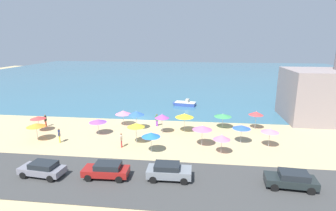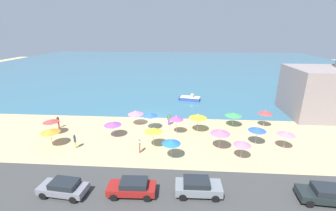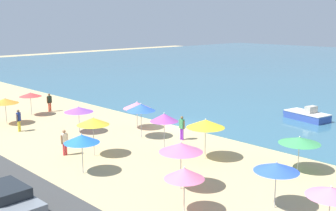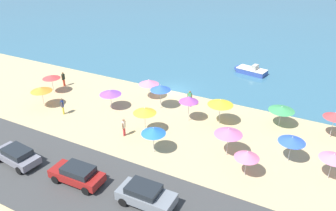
{
  "view_description": "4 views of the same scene",
  "coord_description": "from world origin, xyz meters",
  "px_view_note": "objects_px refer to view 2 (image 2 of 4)",
  "views": [
    {
      "loc": [
        9.13,
        -38.39,
        12.12
      ],
      "look_at": [
        4.43,
        1.19,
        2.14
      ],
      "focal_mm": 28.0,
      "sensor_mm": 36.0,
      "label": 1
    },
    {
      "loc": [
        5.26,
        -33.44,
        13.54
      ],
      "look_at": [
        2.88,
        0.82,
        1.87
      ],
      "focal_mm": 24.0,
      "sensor_mm": 36.0,
      "label": 2
    },
    {
      "loc": [
        24.24,
        -24.46,
        8.77
      ],
      "look_at": [
        0.51,
        -1.47,
        2.03
      ],
      "focal_mm": 45.0,
      "sensor_mm": 36.0,
      "label": 3
    },
    {
      "loc": [
        15.79,
        -31.55,
        16.12
      ],
      "look_at": [
        2.33,
        -5.89,
        1.3
      ],
      "focal_mm": 35.0,
      "sensor_mm": 36.0,
      "label": 4
    }
  ],
  "objects_px": {
    "beach_umbrella_0": "(150,114)",
    "bather_2": "(58,121)",
    "beach_umbrella_2": "(286,133)",
    "beach_umbrella_4": "(136,113)",
    "beach_umbrella_3": "(176,118)",
    "beach_umbrella_11": "(113,124)",
    "beach_umbrella_10": "(50,131)",
    "parked_car_0": "(63,187)",
    "beach_umbrella_9": "(242,143)",
    "beach_umbrella_5": "(198,116)",
    "beach_umbrella_7": "(51,121)",
    "beach_umbrella_13": "(233,114)",
    "parked_car_3": "(198,187)",
    "beach_umbrella_1": "(220,132)",
    "bather_3": "(75,140)",
    "parked_car_4": "(132,187)",
    "beach_umbrella_12": "(265,112)",
    "parked_car_2": "(326,194)",
    "beach_umbrella_8": "(257,129)",
    "bather_0": "(169,119)",
    "beach_umbrella_6": "(153,130)",
    "beach_umbrella_14": "(171,142)",
    "skiff_nearshore": "(190,98)",
    "bather_1": "(140,145)"
  },
  "relations": [
    {
      "from": "parked_car_0",
      "to": "parked_car_2",
      "type": "bearing_deg",
      "value": 1.77
    },
    {
      "from": "beach_umbrella_11",
      "to": "bather_2",
      "type": "height_order",
      "value": "beach_umbrella_11"
    },
    {
      "from": "parked_car_2",
      "to": "skiff_nearshore",
      "type": "xyz_separation_m",
      "value": [
        -10.37,
        27.32,
        -0.37
      ]
    },
    {
      "from": "beach_umbrella_4",
      "to": "beach_umbrella_11",
      "type": "height_order",
      "value": "beach_umbrella_4"
    },
    {
      "from": "beach_umbrella_4",
      "to": "parked_car_0",
      "type": "xyz_separation_m",
      "value": [
        -3.09,
        -15.36,
        -1.15
      ]
    },
    {
      "from": "beach_umbrella_7",
      "to": "parked_car_0",
      "type": "relative_size",
      "value": 0.53
    },
    {
      "from": "bather_1",
      "to": "parked_car_4",
      "type": "relative_size",
      "value": 0.42
    },
    {
      "from": "beach_umbrella_2",
      "to": "beach_umbrella_4",
      "type": "xyz_separation_m",
      "value": [
        -19.06,
        5.84,
        -0.07
      ]
    },
    {
      "from": "beach_umbrella_8",
      "to": "parked_car_4",
      "type": "distance_m",
      "value": 16.64
    },
    {
      "from": "beach_umbrella_8",
      "to": "beach_umbrella_12",
      "type": "xyz_separation_m",
      "value": [
        2.74,
        5.42,
        0.26
      ]
    },
    {
      "from": "beach_umbrella_8",
      "to": "parked_car_2",
      "type": "distance_m",
      "value": 10.18
    },
    {
      "from": "beach_umbrella_1",
      "to": "bather_2",
      "type": "xyz_separation_m",
      "value": [
        -22.24,
        4.57,
        -1.28
      ]
    },
    {
      "from": "beach_umbrella_7",
      "to": "beach_umbrella_14",
      "type": "bearing_deg",
      "value": -16.85
    },
    {
      "from": "beach_umbrella_4",
      "to": "beach_umbrella_12",
      "type": "relative_size",
      "value": 0.87
    },
    {
      "from": "beach_umbrella_5",
      "to": "bather_2",
      "type": "relative_size",
      "value": 1.49
    },
    {
      "from": "beach_umbrella_4",
      "to": "beach_umbrella_9",
      "type": "distance_m",
      "value": 15.83
    },
    {
      "from": "beach_umbrella_0",
      "to": "bather_2",
      "type": "relative_size",
      "value": 1.5
    },
    {
      "from": "beach_umbrella_0",
      "to": "beach_umbrella_12",
      "type": "relative_size",
      "value": 1.03
    },
    {
      "from": "beach_umbrella_11",
      "to": "beach_umbrella_3",
      "type": "bearing_deg",
      "value": 9.54
    },
    {
      "from": "beach_umbrella_11",
      "to": "bather_3",
      "type": "distance_m",
      "value": 4.98
    },
    {
      "from": "beach_umbrella_12",
      "to": "beach_umbrella_14",
      "type": "xyz_separation_m",
      "value": [
        -13.01,
        -9.42,
        -0.21
      ]
    },
    {
      "from": "beach_umbrella_13",
      "to": "parked_car_2",
      "type": "xyz_separation_m",
      "value": [
        4.43,
        -15.09,
        -1.06
      ]
    },
    {
      "from": "beach_umbrella_9",
      "to": "beach_umbrella_12",
      "type": "bearing_deg",
      "value": 58.99
    },
    {
      "from": "beach_umbrella_9",
      "to": "bather_2",
      "type": "distance_m",
      "value": 25.19
    },
    {
      "from": "beach_umbrella_9",
      "to": "beach_umbrella_13",
      "type": "height_order",
      "value": "beach_umbrella_9"
    },
    {
      "from": "beach_umbrella_13",
      "to": "parked_car_3",
      "type": "xyz_separation_m",
      "value": [
        -5.92,
        -14.92,
        -1.03
      ]
    },
    {
      "from": "beach_umbrella_2",
      "to": "beach_umbrella_9",
      "type": "height_order",
      "value": "beach_umbrella_2"
    },
    {
      "from": "beach_umbrella_7",
      "to": "beach_umbrella_12",
      "type": "distance_m",
      "value": 29.75
    },
    {
      "from": "beach_umbrella_3",
      "to": "beach_umbrella_11",
      "type": "relative_size",
      "value": 1.19
    },
    {
      "from": "beach_umbrella_10",
      "to": "bather_0",
      "type": "bearing_deg",
      "value": 27.9
    },
    {
      "from": "bather_1",
      "to": "beach_umbrella_0",
      "type": "bearing_deg",
      "value": 87.5
    },
    {
      "from": "beach_umbrella_2",
      "to": "beach_umbrella_12",
      "type": "relative_size",
      "value": 0.87
    },
    {
      "from": "beach_umbrella_9",
      "to": "beach_umbrella_5",
      "type": "bearing_deg",
      "value": 123.95
    },
    {
      "from": "beach_umbrella_10",
      "to": "parked_car_0",
      "type": "relative_size",
      "value": 0.55
    },
    {
      "from": "beach_umbrella_3",
      "to": "beach_umbrella_9",
      "type": "relative_size",
      "value": 1.2
    },
    {
      "from": "beach_umbrella_11",
      "to": "skiff_nearshore",
      "type": "relative_size",
      "value": 0.52
    },
    {
      "from": "beach_umbrella_1",
      "to": "beach_umbrella_5",
      "type": "relative_size",
      "value": 0.97
    },
    {
      "from": "beach_umbrella_6",
      "to": "parked_car_4",
      "type": "xyz_separation_m",
      "value": [
        -0.73,
        -8.32,
        -1.52
      ]
    },
    {
      "from": "parked_car_0",
      "to": "beach_umbrella_0",
      "type": "bearing_deg",
      "value": 68.59
    },
    {
      "from": "beach_umbrella_2",
      "to": "beach_umbrella_11",
      "type": "bearing_deg",
      "value": 175.38
    },
    {
      "from": "beach_umbrella_6",
      "to": "beach_umbrella_8",
      "type": "distance_m",
      "value": 12.62
    },
    {
      "from": "beach_umbrella_7",
      "to": "beach_umbrella_10",
      "type": "distance_m",
      "value": 3.61
    },
    {
      "from": "bather_1",
      "to": "beach_umbrella_4",
      "type": "bearing_deg",
      "value": 104.5
    },
    {
      "from": "beach_umbrella_6",
      "to": "beach_umbrella_10",
      "type": "bearing_deg",
      "value": -177.76
    },
    {
      "from": "bather_3",
      "to": "parked_car_4",
      "type": "relative_size",
      "value": 0.43
    },
    {
      "from": "beach_umbrella_13",
      "to": "beach_umbrella_1",
      "type": "bearing_deg",
      "value": -113.07
    },
    {
      "from": "parked_car_3",
      "to": "parked_car_4",
      "type": "height_order",
      "value": "parked_car_3"
    },
    {
      "from": "parked_car_3",
      "to": "beach_umbrella_8",
      "type": "bearing_deg",
      "value": 51.3
    },
    {
      "from": "beach_umbrella_8",
      "to": "skiff_nearshore",
      "type": "distance_m",
      "value": 19.24
    },
    {
      "from": "beach_umbrella_11",
      "to": "bather_2",
      "type": "distance_m",
      "value": 9.03
    }
  ]
}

